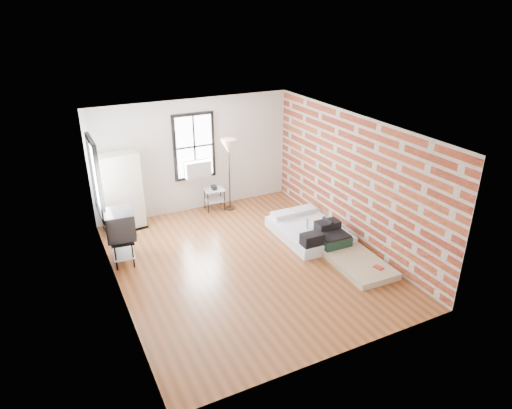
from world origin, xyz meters
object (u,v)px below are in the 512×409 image
mattress_bare (350,256)px  floor_lamp (229,149)px  side_table (214,194)px  tv_stand (120,226)px  wardrobe (121,192)px  mattress_main (309,230)px

mattress_bare → floor_lamp: bearing=110.8°
side_table → floor_lamp: bearing=-20.9°
side_table → tv_stand: (-2.59, -1.53, 0.37)m
floor_lamp → tv_stand: 3.36m
mattress_bare → side_table: bearing=115.2°
wardrobe → floor_lamp: bearing=-5.9°
mattress_main → tv_stand: bearing=169.2°
mattress_bare → floor_lamp: (-1.19, 3.44, 1.46)m
mattress_main → floor_lamp: floor_lamp is taller
mattress_main → floor_lamp: 2.80m
mattress_main → wardrobe: 4.35m
mattress_main → tv_stand: 4.09m
tv_stand → side_table: bearing=37.2°
mattress_main → side_table: size_ratio=2.83×
wardrobe → tv_stand: 1.50m
side_table → tv_stand: 3.03m
mattress_bare → tv_stand: (-4.15, 2.04, 0.69)m
mattress_bare → tv_stand: bearing=155.5°
wardrobe → floor_lamp: 2.72m
mattress_bare → side_table: 3.91m
mattress_main → wardrobe: (-3.64, 2.26, 0.75)m
mattress_main → side_table: (-1.37, 2.33, 0.27)m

